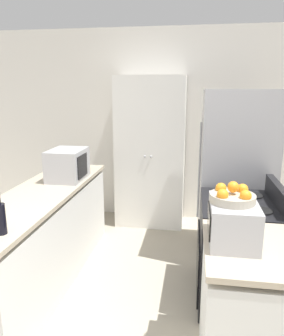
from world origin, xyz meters
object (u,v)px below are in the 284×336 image
object	(u,v)px
stove	(237,251)
toaster_oven	(233,222)
microwave	(68,165)
wine_bottle	(0,218)
refrigerator	(235,176)
fruit_bowl	(233,196)
pantry_cabinet	(151,153)

from	to	relation	value
stove	toaster_oven	size ratio (longest dim) A/B	2.48
microwave	wine_bottle	distance (m)	1.32
refrigerator	fruit_bowl	bearing A→B (deg)	-97.48
pantry_cabinet	stove	xyz separation A→B (m)	(0.97, -1.57, -0.53)
fruit_bowl	toaster_oven	bearing A→B (deg)	8.28
wine_bottle	fruit_bowl	xyz separation A→B (m)	(1.46, 0.13, 0.18)
refrigerator	toaster_oven	xyz separation A→B (m)	(-0.19, -1.56, 0.12)
stove	refrigerator	world-z (taller)	refrigerator
fruit_bowl	wine_bottle	bearing A→B (deg)	-174.83
pantry_cabinet	stove	size ratio (longest dim) A/B	1.87
stove	fruit_bowl	distance (m)	1.05
pantry_cabinet	refrigerator	size ratio (longest dim) A/B	1.09
refrigerator	microwave	world-z (taller)	refrigerator
stove	refrigerator	distance (m)	0.94
stove	refrigerator	xyz separation A→B (m)	(0.04, 0.83, 0.45)
pantry_cabinet	stove	world-z (taller)	pantry_cabinet
pantry_cabinet	fruit_bowl	size ratio (longest dim) A/B	7.24
pantry_cabinet	refrigerator	world-z (taller)	pantry_cabinet
fruit_bowl	microwave	bearing A→B (deg)	142.01
wine_bottle	toaster_oven	bearing A→B (deg)	5.20
refrigerator	fruit_bowl	size ratio (longest dim) A/B	6.65
wine_bottle	fruit_bowl	world-z (taller)	fruit_bowl
pantry_cabinet	stove	distance (m)	1.92
microwave	fruit_bowl	world-z (taller)	fruit_bowl
microwave	refrigerator	bearing A→B (deg)	12.38
pantry_cabinet	toaster_oven	size ratio (longest dim) A/B	4.64
toaster_oven	refrigerator	bearing A→B (deg)	82.92
stove	fruit_bowl	xyz separation A→B (m)	(-0.16, -0.73, 0.73)
pantry_cabinet	toaster_oven	xyz separation A→B (m)	(0.82, -2.30, 0.04)
pantry_cabinet	microwave	size ratio (longest dim) A/B	4.47
pantry_cabinet	fruit_bowl	distance (m)	2.45
pantry_cabinet	wine_bottle	bearing A→B (deg)	-104.99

